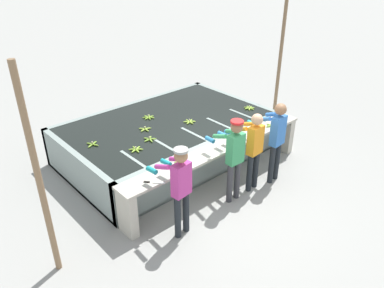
{
  "coord_description": "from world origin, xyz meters",
  "views": [
    {
      "loc": [
        -4.63,
        -4.12,
        4.33
      ],
      "look_at": [
        0.0,
        1.03,
        0.61
      ],
      "focal_mm": 35.0,
      "sensor_mm": 36.0,
      "label": 1
    }
  ],
  "objects_px": {
    "worker_3": "(276,135)",
    "banana_bunch_floating_4": "(136,149)",
    "banana_bunch_floating_6": "(150,139)",
    "support_post_left": "(39,179)",
    "worker_1": "(234,153)",
    "banana_bunch_floating_3": "(249,108)",
    "banana_bunch_floating_2": "(149,117)",
    "banana_bunch_ledge_1": "(182,162)",
    "banana_bunch_floating_0": "(92,144)",
    "banana_bunch_floating_5": "(190,122)",
    "banana_bunch_floating_1": "(145,129)",
    "worker_2": "(253,145)",
    "banana_bunch_ledge_0": "(272,126)",
    "worker_0": "(180,184)",
    "knife_0": "(151,182)",
    "support_post_right": "(280,63)"
  },
  "relations": [
    {
      "from": "banana_bunch_floating_0",
      "to": "support_post_left",
      "type": "relative_size",
      "value": 0.08
    },
    {
      "from": "worker_3",
      "to": "banana_bunch_floating_3",
      "type": "xyz_separation_m",
      "value": [
        0.93,
        1.46,
        -0.14
      ]
    },
    {
      "from": "banana_bunch_floating_2",
      "to": "knife_0",
      "type": "relative_size",
      "value": 1.0
    },
    {
      "from": "worker_1",
      "to": "banana_bunch_floating_5",
      "type": "distance_m",
      "value": 1.79
    },
    {
      "from": "banana_bunch_floating_4",
      "to": "knife_0",
      "type": "bearing_deg",
      "value": -112.13
    },
    {
      "from": "banana_bunch_floating_6",
      "to": "support_post_left",
      "type": "bearing_deg",
      "value": -156.94
    },
    {
      "from": "banana_bunch_floating_3",
      "to": "support_post_left",
      "type": "xyz_separation_m",
      "value": [
        -5.26,
        -0.8,
        0.71
      ]
    },
    {
      "from": "worker_1",
      "to": "banana_bunch_ledge_0",
      "type": "bearing_deg",
      "value": 13.45
    },
    {
      "from": "banana_bunch_floating_5",
      "to": "banana_bunch_ledge_1",
      "type": "distance_m",
      "value": 1.75
    },
    {
      "from": "banana_bunch_floating_5",
      "to": "support_post_right",
      "type": "distance_m",
      "value": 3.22
    },
    {
      "from": "banana_bunch_floating_0",
      "to": "banana_bunch_floating_5",
      "type": "xyz_separation_m",
      "value": [
        2.1,
        -0.48,
        -0.0
      ]
    },
    {
      "from": "banana_bunch_floating_1",
      "to": "banana_bunch_ledge_1",
      "type": "distance_m",
      "value": 1.59
    },
    {
      "from": "worker_1",
      "to": "support_post_left",
      "type": "bearing_deg",
      "value": 170.31
    },
    {
      "from": "banana_bunch_floating_4",
      "to": "support_post_right",
      "type": "height_order",
      "value": "support_post_right"
    },
    {
      "from": "banana_bunch_floating_1",
      "to": "banana_bunch_floating_4",
      "type": "bearing_deg",
      "value": -136.68
    },
    {
      "from": "worker_0",
      "to": "banana_bunch_floating_0",
      "type": "distance_m",
      "value": 2.3
    },
    {
      "from": "banana_bunch_ledge_1",
      "to": "banana_bunch_floating_3",
      "type": "bearing_deg",
      "value": 16.54
    },
    {
      "from": "banana_bunch_floating_1",
      "to": "banana_bunch_floating_5",
      "type": "xyz_separation_m",
      "value": [
        0.95,
        -0.35,
        -0.0
      ]
    },
    {
      "from": "banana_bunch_floating_0",
      "to": "banana_bunch_floating_1",
      "type": "xyz_separation_m",
      "value": [
        1.16,
        -0.13,
        -0.0
      ]
    },
    {
      "from": "banana_bunch_floating_6",
      "to": "worker_0",
      "type": "bearing_deg",
      "value": -111.01
    },
    {
      "from": "banana_bunch_floating_6",
      "to": "banana_bunch_floating_5",
      "type": "bearing_deg",
      "value": 4.64
    },
    {
      "from": "banana_bunch_floating_4",
      "to": "banana_bunch_floating_6",
      "type": "xyz_separation_m",
      "value": [
        0.44,
        0.17,
        0.0
      ]
    },
    {
      "from": "banana_bunch_floating_0",
      "to": "banana_bunch_floating_2",
      "type": "bearing_deg",
      "value": 11.31
    },
    {
      "from": "banana_bunch_floating_1",
      "to": "worker_3",
      "type": "bearing_deg",
      "value": -54.06
    },
    {
      "from": "worker_2",
      "to": "banana_bunch_ledge_0",
      "type": "distance_m",
      "value": 1.15
    },
    {
      "from": "worker_2",
      "to": "banana_bunch_floating_2",
      "type": "xyz_separation_m",
      "value": [
        -0.62,
        2.52,
        -0.08
      ]
    },
    {
      "from": "banana_bunch_floating_0",
      "to": "banana_bunch_ledge_1",
      "type": "bearing_deg",
      "value": -63.44
    },
    {
      "from": "banana_bunch_floating_6",
      "to": "support_post_left",
      "type": "xyz_separation_m",
      "value": [
        -2.54,
        -1.08,
        0.71
      ]
    },
    {
      "from": "banana_bunch_floating_2",
      "to": "banana_bunch_floating_3",
      "type": "relative_size",
      "value": 1.0
    },
    {
      "from": "support_post_right",
      "to": "banana_bunch_floating_6",
      "type": "bearing_deg",
      "value": -178.71
    },
    {
      "from": "worker_2",
      "to": "knife_0",
      "type": "height_order",
      "value": "worker_2"
    },
    {
      "from": "worker_1",
      "to": "banana_bunch_floating_3",
      "type": "height_order",
      "value": "worker_1"
    },
    {
      "from": "worker_2",
      "to": "banana_bunch_floating_4",
      "type": "distance_m",
      "value": 2.23
    },
    {
      "from": "worker_3",
      "to": "banana_bunch_floating_4",
      "type": "bearing_deg",
      "value": 144.77
    },
    {
      "from": "banana_bunch_ledge_1",
      "to": "knife_0",
      "type": "height_order",
      "value": "banana_bunch_ledge_1"
    },
    {
      "from": "worker_1",
      "to": "banana_bunch_floating_4",
      "type": "height_order",
      "value": "worker_1"
    },
    {
      "from": "worker_3",
      "to": "banana_bunch_floating_3",
      "type": "relative_size",
      "value": 6.06
    },
    {
      "from": "worker_3",
      "to": "banana_bunch_floating_0",
      "type": "xyz_separation_m",
      "value": [
        -2.74,
        2.31,
        -0.14
      ]
    },
    {
      "from": "support_post_right",
      "to": "banana_bunch_floating_1",
      "type": "bearing_deg",
      "value": 175.16
    },
    {
      "from": "worker_1",
      "to": "banana_bunch_floating_3",
      "type": "bearing_deg",
      "value": 33.7
    },
    {
      "from": "worker_2",
      "to": "banana_bunch_floating_3",
      "type": "distance_m",
      "value": 2.01
    },
    {
      "from": "banana_bunch_floating_4",
      "to": "support_post_right",
      "type": "xyz_separation_m",
      "value": [
        4.73,
        0.26,
        0.71
      ]
    },
    {
      "from": "banana_bunch_floating_4",
      "to": "banana_bunch_floating_6",
      "type": "distance_m",
      "value": 0.47
    },
    {
      "from": "worker_1",
      "to": "banana_bunch_floating_2",
      "type": "bearing_deg",
      "value": 91.6
    },
    {
      "from": "banana_bunch_floating_3",
      "to": "knife_0",
      "type": "bearing_deg",
      "value": -165.0
    },
    {
      "from": "banana_bunch_floating_2",
      "to": "banana_bunch_ledge_1",
      "type": "bearing_deg",
      "value": -109.99
    },
    {
      "from": "banana_bunch_floating_4",
      "to": "banana_bunch_ledge_0",
      "type": "height_order",
      "value": "banana_bunch_ledge_0"
    },
    {
      "from": "worker_3",
      "to": "banana_bunch_floating_6",
      "type": "relative_size",
      "value": 6.17
    },
    {
      "from": "banana_bunch_floating_6",
      "to": "worker_2",
      "type": "bearing_deg",
      "value": -52.9
    },
    {
      "from": "banana_bunch_floating_6",
      "to": "support_post_left",
      "type": "distance_m",
      "value": 2.85
    }
  ]
}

